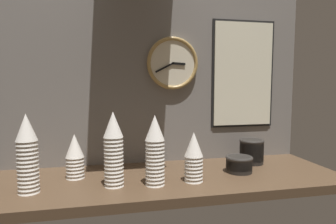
{
  "coord_description": "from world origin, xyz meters",
  "views": [
    {
      "loc": [
        -0.29,
        -1.32,
        0.43
      ],
      "look_at": [
        0.0,
        0.04,
        0.29
      ],
      "focal_mm": 32.0,
      "sensor_mm": 36.0,
      "label": 1
    }
  ],
  "objects_px": {
    "wall_clock": "(173,63)",
    "menu_board": "(243,74)",
    "cup_stack_center": "(155,150)",
    "cup_stack_center_right": "(194,157)",
    "cup_stack_far_left": "(27,153)",
    "bowl_stack_right": "(239,164)",
    "bowl_stack_far_right": "(252,151)",
    "cup_stack_center_left": "(114,149)",
    "cup_stack_left": "(75,156)"
  },
  "relations": [
    {
      "from": "cup_stack_left",
      "to": "cup_stack_far_left",
      "type": "height_order",
      "value": "cup_stack_far_left"
    },
    {
      "from": "cup_stack_center_left",
      "to": "wall_clock",
      "type": "bearing_deg",
      "value": 44.98
    },
    {
      "from": "cup_stack_center_right",
      "to": "cup_stack_far_left",
      "type": "bearing_deg",
      "value": 179.32
    },
    {
      "from": "cup_stack_left",
      "to": "cup_stack_center",
      "type": "height_order",
      "value": "cup_stack_center"
    },
    {
      "from": "cup_stack_center_right",
      "to": "menu_board",
      "type": "xyz_separation_m",
      "value": [
        0.39,
        0.35,
        0.37
      ]
    },
    {
      "from": "cup_stack_far_left",
      "to": "cup_stack_center_right",
      "type": "xyz_separation_m",
      "value": [
        0.67,
        -0.01,
        -0.05
      ]
    },
    {
      "from": "cup_stack_left",
      "to": "bowl_stack_right",
      "type": "height_order",
      "value": "cup_stack_left"
    },
    {
      "from": "cup_stack_center_right",
      "to": "bowl_stack_right",
      "type": "bearing_deg",
      "value": 17.88
    },
    {
      "from": "cup_stack_center_right",
      "to": "wall_clock",
      "type": "xyz_separation_m",
      "value": [
        -0.01,
        0.34,
        0.42
      ]
    },
    {
      "from": "cup_stack_center",
      "to": "menu_board",
      "type": "distance_m",
      "value": 0.74
    },
    {
      "from": "cup_stack_center",
      "to": "bowl_stack_right",
      "type": "bearing_deg",
      "value": 12.11
    },
    {
      "from": "cup_stack_far_left",
      "to": "cup_stack_center",
      "type": "xyz_separation_m",
      "value": [
        0.5,
        -0.02,
        -0.01
      ]
    },
    {
      "from": "cup_stack_center",
      "to": "wall_clock",
      "type": "xyz_separation_m",
      "value": [
        0.16,
        0.35,
        0.38
      ]
    },
    {
      "from": "cup_stack_center",
      "to": "wall_clock",
      "type": "distance_m",
      "value": 0.54
    },
    {
      "from": "bowl_stack_far_right",
      "to": "menu_board",
      "type": "relative_size",
      "value": 0.22
    },
    {
      "from": "menu_board",
      "to": "wall_clock",
      "type": "bearing_deg",
      "value": -178.75
    },
    {
      "from": "cup_stack_center_left",
      "to": "cup_stack_center_right",
      "type": "bearing_deg",
      "value": -2.28
    },
    {
      "from": "cup_stack_center",
      "to": "bowl_stack_far_right",
      "type": "bearing_deg",
      "value": 21.66
    },
    {
      "from": "cup_stack_far_left",
      "to": "cup_stack_center_right",
      "type": "height_order",
      "value": "cup_stack_far_left"
    },
    {
      "from": "cup_stack_far_left",
      "to": "wall_clock",
      "type": "height_order",
      "value": "wall_clock"
    },
    {
      "from": "cup_stack_center_left",
      "to": "cup_stack_far_left",
      "type": "bearing_deg",
      "value": -179.01
    },
    {
      "from": "cup_stack_center_left",
      "to": "cup_stack_left",
      "type": "bearing_deg",
      "value": 139.42
    },
    {
      "from": "cup_stack_center",
      "to": "bowl_stack_far_right",
      "type": "xyz_separation_m",
      "value": [
        0.56,
        0.22,
        -0.08
      ]
    },
    {
      "from": "cup_stack_left",
      "to": "wall_clock",
      "type": "xyz_separation_m",
      "value": [
        0.49,
        0.18,
        0.43
      ]
    },
    {
      "from": "cup_stack_center_left",
      "to": "wall_clock",
      "type": "relative_size",
      "value": 1.13
    },
    {
      "from": "wall_clock",
      "to": "cup_stack_center",
      "type": "bearing_deg",
      "value": -114.25
    },
    {
      "from": "wall_clock",
      "to": "menu_board",
      "type": "height_order",
      "value": "menu_board"
    },
    {
      "from": "cup_stack_center_right",
      "to": "cup_stack_center_left",
      "type": "relative_size",
      "value": 0.7
    },
    {
      "from": "cup_stack_left",
      "to": "menu_board",
      "type": "bearing_deg",
      "value": 11.99
    },
    {
      "from": "cup_stack_far_left",
      "to": "bowl_stack_far_right",
      "type": "height_order",
      "value": "cup_stack_far_left"
    },
    {
      "from": "cup_stack_far_left",
      "to": "bowl_stack_right",
      "type": "height_order",
      "value": "cup_stack_far_left"
    },
    {
      "from": "menu_board",
      "to": "bowl_stack_right",
      "type": "bearing_deg",
      "value": -117.81
    },
    {
      "from": "cup_stack_center_left",
      "to": "bowl_stack_right",
      "type": "bearing_deg",
      "value": 6.56
    },
    {
      "from": "bowl_stack_far_right",
      "to": "menu_board",
      "type": "distance_m",
      "value": 0.43
    },
    {
      "from": "bowl_stack_right",
      "to": "bowl_stack_far_right",
      "type": "xyz_separation_m",
      "value": [
        0.13,
        0.13,
        0.03
      ]
    },
    {
      "from": "bowl_stack_right",
      "to": "bowl_stack_far_right",
      "type": "relative_size",
      "value": 1.0
    },
    {
      "from": "cup_stack_left",
      "to": "cup_stack_center",
      "type": "relative_size",
      "value": 0.68
    },
    {
      "from": "cup_stack_center_left",
      "to": "bowl_stack_right",
      "type": "xyz_separation_m",
      "value": [
        0.59,
        0.07,
        -0.11
      ]
    },
    {
      "from": "cup_stack_center_right",
      "to": "cup_stack_center_left",
      "type": "height_order",
      "value": "cup_stack_center_left"
    },
    {
      "from": "wall_clock",
      "to": "cup_stack_left",
      "type": "bearing_deg",
      "value": -159.67
    },
    {
      "from": "cup_stack_center_right",
      "to": "cup_stack_center",
      "type": "height_order",
      "value": "cup_stack_center"
    },
    {
      "from": "cup_stack_center",
      "to": "bowl_stack_right",
      "type": "height_order",
      "value": "cup_stack_center"
    },
    {
      "from": "cup_stack_center",
      "to": "bowl_stack_far_right",
      "type": "relative_size",
      "value": 2.29
    },
    {
      "from": "cup_stack_far_left",
      "to": "menu_board",
      "type": "xyz_separation_m",
      "value": [
        1.06,
        0.34,
        0.32
      ]
    },
    {
      "from": "menu_board",
      "to": "cup_stack_far_left",
      "type": "bearing_deg",
      "value": -162.26
    },
    {
      "from": "bowl_stack_right",
      "to": "cup_stack_center_left",
      "type": "bearing_deg",
      "value": -173.44
    },
    {
      "from": "cup_stack_left",
      "to": "cup_stack_center_right",
      "type": "height_order",
      "value": "cup_stack_center_right"
    },
    {
      "from": "bowl_stack_far_right",
      "to": "cup_stack_left",
      "type": "bearing_deg",
      "value": -176.41
    },
    {
      "from": "cup_stack_far_left",
      "to": "bowl_stack_right",
      "type": "relative_size",
      "value": 2.41
    },
    {
      "from": "cup_stack_far_left",
      "to": "wall_clock",
      "type": "distance_m",
      "value": 0.82
    }
  ]
}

